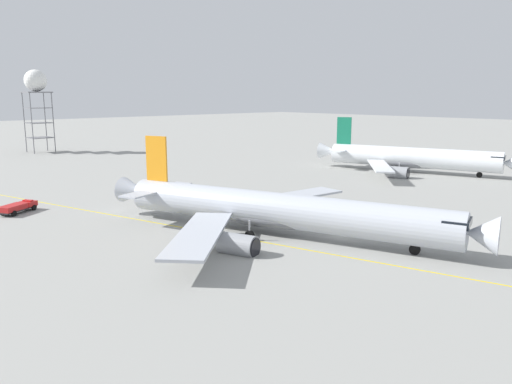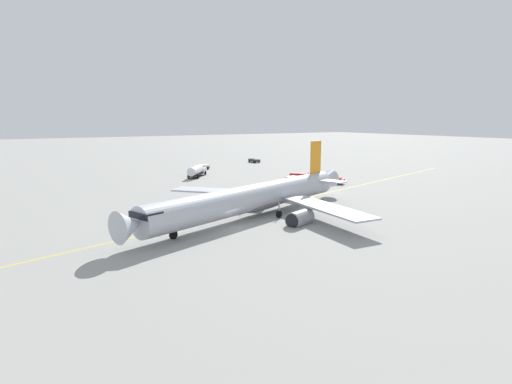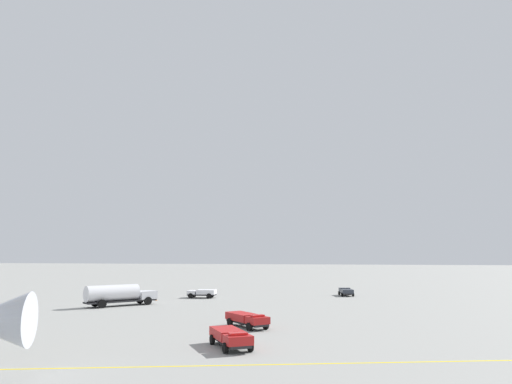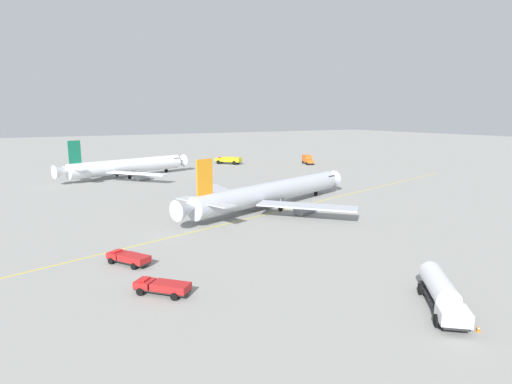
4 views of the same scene
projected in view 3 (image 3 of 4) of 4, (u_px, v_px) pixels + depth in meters
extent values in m
cube|color=#232326|center=(202.00, 295.00, 78.84)|extent=(4.56, 2.26, 0.20)
cube|color=white|center=(192.00, 292.00, 79.07)|extent=(1.48, 2.42, 0.55)
cube|color=black|center=(189.00, 292.00, 79.15)|extent=(0.20, 1.97, 0.31)
cube|color=white|center=(207.00, 292.00, 78.81)|extent=(3.05, 2.52, 0.70)
cylinder|color=black|center=(191.00, 296.00, 77.86)|extent=(0.82, 0.33, 0.80)
cylinder|color=black|center=(194.00, 295.00, 80.17)|extent=(0.82, 0.33, 0.80)
cylinder|color=black|center=(209.00, 296.00, 77.51)|extent=(0.82, 0.33, 0.80)
cylinder|color=black|center=(212.00, 295.00, 79.82)|extent=(0.82, 0.33, 0.80)
cube|color=#232326|center=(121.00, 301.00, 66.79)|extent=(7.91, 8.80, 0.20)
cube|color=silver|center=(146.00, 295.00, 69.19)|extent=(3.41, 3.40, 1.10)
cube|color=black|center=(153.00, 293.00, 69.90)|extent=(1.61, 1.38, 0.62)
cylinder|color=silver|center=(112.00, 293.00, 66.11)|extent=(6.26, 6.85, 2.12)
cylinder|color=black|center=(140.00, 300.00, 69.86)|extent=(0.93, 1.02, 1.10)
cylinder|color=black|center=(148.00, 301.00, 68.00)|extent=(0.93, 1.02, 1.10)
cylinder|color=black|center=(95.00, 303.00, 65.74)|extent=(0.93, 1.02, 1.10)
cylinder|color=black|center=(102.00, 304.00, 63.87)|extent=(0.93, 1.02, 1.10)
cube|color=#232326|center=(346.00, 293.00, 82.59)|extent=(2.29, 4.39, 0.20)
cube|color=#2D333D|center=(344.00, 290.00, 84.10)|extent=(2.03, 1.57, 0.70)
cube|color=black|center=(344.00, 289.00, 84.63)|extent=(1.52, 0.36, 0.39)
cube|color=#2D333D|center=(347.00, 291.00, 81.92)|extent=(2.29, 3.01, 0.60)
cylinder|color=black|center=(339.00, 293.00, 84.03)|extent=(0.39, 0.68, 0.64)
cylinder|color=black|center=(350.00, 293.00, 84.03)|extent=(0.39, 0.68, 0.64)
cylinder|color=black|center=(342.00, 294.00, 81.25)|extent=(0.39, 0.68, 0.64)
cylinder|color=black|center=(353.00, 294.00, 81.26)|extent=(0.39, 0.68, 0.64)
cube|color=#232326|center=(230.00, 341.00, 37.29)|extent=(4.18, 5.59, 0.20)
cube|color=red|center=(238.00, 340.00, 35.53)|extent=(2.48, 2.39, 0.65)
cube|color=black|center=(241.00, 340.00, 34.87)|extent=(1.43, 0.87, 0.36)
cube|color=red|center=(227.00, 333.00, 38.21)|extent=(3.49, 4.13, 0.70)
cube|color=red|center=(238.00, 334.00, 35.59)|extent=(1.46, 1.19, 0.16)
cylinder|color=black|center=(250.00, 346.00, 35.79)|extent=(0.62, 0.80, 0.76)
cylinder|color=black|center=(225.00, 348.00, 35.15)|extent=(0.62, 0.80, 0.76)
cylinder|color=black|center=(235.00, 338.00, 39.24)|extent=(0.62, 0.80, 0.76)
cylinder|color=black|center=(212.00, 340.00, 38.60)|extent=(0.62, 0.80, 0.76)
cube|color=#232326|center=(247.00, 322.00, 47.38)|extent=(4.88, 5.16, 0.20)
cube|color=red|center=(258.00, 320.00, 45.79)|extent=(2.46, 2.45, 0.65)
cube|color=black|center=(262.00, 320.00, 45.19)|extent=(1.18, 1.08, 0.36)
cube|color=red|center=(242.00, 317.00, 48.23)|extent=(3.82, 3.95, 0.70)
cube|color=red|center=(258.00, 316.00, 45.85)|extent=(1.34, 1.29, 0.16)
cylinder|color=black|center=(266.00, 325.00, 46.20)|extent=(0.72, 0.75, 0.76)
cylinder|color=black|center=(249.00, 327.00, 45.26)|extent=(0.72, 0.75, 0.76)
cylinder|color=black|center=(246.00, 321.00, 49.35)|extent=(0.72, 0.75, 0.76)
cylinder|color=black|center=(230.00, 322.00, 48.40)|extent=(0.72, 0.75, 0.76)
cone|color=orange|center=(139.00, 301.00, 70.59)|extent=(0.36, 0.36, 0.55)
cylinder|color=white|center=(139.00, 301.00, 70.59)|extent=(0.22, 0.22, 0.06)
cone|color=orange|center=(156.00, 299.00, 74.44)|extent=(0.36, 0.36, 0.55)
cylinder|color=white|center=(156.00, 298.00, 74.45)|extent=(0.22, 0.22, 0.06)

